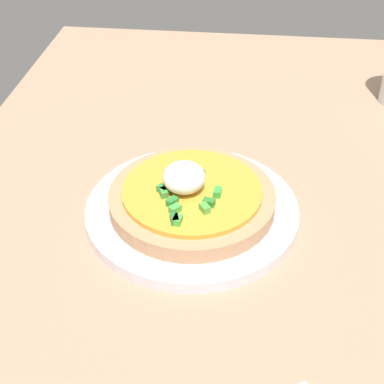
{
  "coord_description": "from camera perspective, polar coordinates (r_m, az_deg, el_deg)",
  "views": [
    {
      "loc": [
        51.49,
        1.9,
        44.52
      ],
      "look_at": [
        1.75,
        -3.69,
        6.09
      ],
      "focal_mm": 52.28,
      "sensor_mm": 36.0,
      "label": 1
    }
  ],
  "objects": [
    {
      "name": "dining_table",
      "position": [
        0.67,
        3.3,
        -2.51
      ],
      "size": [
        108.03,
        71.7,
        2.72
      ],
      "primitive_type": "cube",
      "color": "tan",
      "rests_on": "ground"
    },
    {
      "name": "plate",
      "position": [
        0.65,
        -0.0,
        -1.88
      ],
      "size": [
        24.57,
        24.57,
        1.37
      ],
      "primitive_type": "cylinder",
      "color": "white",
      "rests_on": "dining_table"
    },
    {
      "name": "pizza",
      "position": [
        0.63,
        -0.07,
        -0.42
      ],
      "size": [
        19.04,
        19.04,
        5.81
      ],
      "color": "tan",
      "rests_on": "plate"
    }
  ]
}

